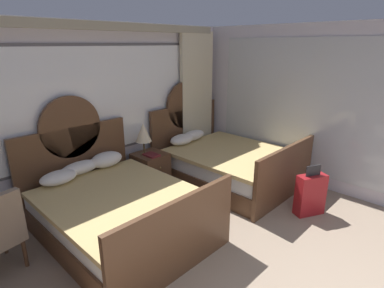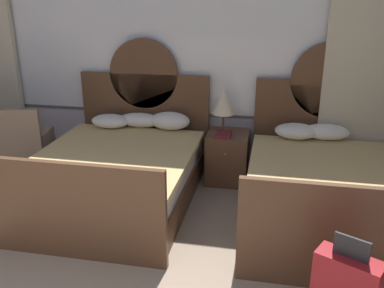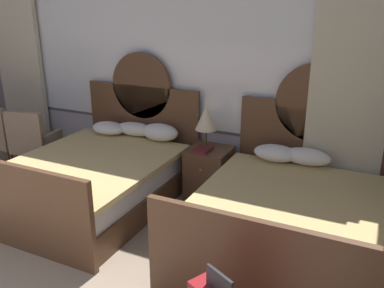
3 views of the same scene
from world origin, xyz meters
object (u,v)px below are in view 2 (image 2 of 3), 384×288
Objects in this scene: nightstand_between_beds at (228,157)px; bed_near_mirror at (330,188)px; bed_near_window at (119,170)px; armchair_by_window_left at (25,141)px; book_on_nightstand at (224,134)px; table_lamp_on_nightstand at (224,102)px.

bed_near_mirror is at bearing -32.45° from nightstand_between_beds.
nightstand_between_beds is (-1.14, 0.72, -0.03)m from bed_near_mirror.
armchair_by_window_left is at bearing 168.54° from bed_near_window.
book_on_nightstand reaches higher than nightstand_between_beds.
table_lamp_on_nightstand reaches higher than nightstand_between_beds.
nightstand_between_beds is 2.41× the size of book_on_nightstand.
armchair_by_window_left is at bearing -168.12° from table_lamp_on_nightstand.
table_lamp_on_nightstand is (-0.07, 0.06, 0.68)m from nightstand_between_beds.
bed_near_window reaches higher than nightstand_between_beds.
armchair_by_window_left is at bearing 175.56° from bed_near_mirror.
bed_near_window is 2.28m from bed_near_mirror.
bed_near_mirror is 1.35m from nightstand_between_beds.
armchair_by_window_left reaches higher than book_on_nightstand.
bed_near_window is 8.67× the size of book_on_nightstand.
bed_near_mirror is 4.25× the size of table_lamp_on_nightstand.
table_lamp_on_nightstand is 0.56× the size of armchair_by_window_left.
armchair_by_window_left is (-3.60, 0.28, 0.17)m from bed_near_mirror.
nightstand_between_beds is 0.35m from book_on_nightstand.
book_on_nightstand is at bearing 152.21° from bed_near_mirror.
bed_near_mirror reaches higher than book_on_nightstand.
bed_near_mirror is 8.67× the size of book_on_nightstand.
bed_near_window reaches higher than armchair_by_window_left.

